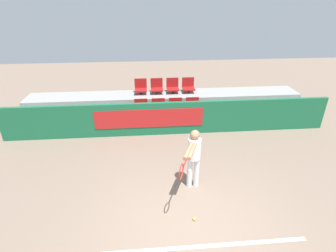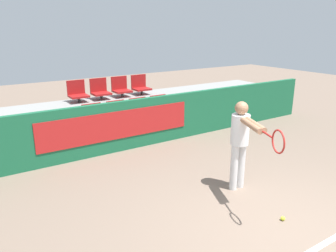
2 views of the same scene
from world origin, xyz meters
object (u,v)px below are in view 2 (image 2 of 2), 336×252
Objects in this scene: stadium_chair_2 at (140,110)px; tennis_player at (242,138)px; stadium_chair_6 at (121,88)px; stadium_chair_0 at (94,117)px; stadium_chair_5 at (100,90)px; stadium_chair_7 at (140,86)px; stadium_chair_4 at (78,93)px; tennis_ball at (283,218)px; stadium_chair_1 at (118,114)px; stadium_chair_3 at (160,107)px.

stadium_chair_2 is 0.36× the size of tennis_player.
stadium_chair_6 is 4.67m from tennis_player.
stadium_chair_0 is 1.31m from stadium_chair_5.
stadium_chair_7 reaches higher than stadium_chair_2.
stadium_chair_4 reaches higher than stadium_chair_2.
tennis_ball is (-0.12, -4.62, -0.62)m from stadium_chair_2.
stadium_chair_1 and stadium_chair_3 have the same top height.
stadium_chair_5 is at bearing 180.00° from stadium_chair_6.
stadium_chair_6 reaches higher than stadium_chair_2.
stadium_chair_3 is 0.36× the size of tennis_player.
stadium_chair_4 is at bearing 90.00° from stadium_chair_0.
stadium_chair_6 is at bearing 119.56° from stadium_chair_3.
stadium_chair_4 reaches higher than stadium_chair_0.
stadium_chair_1 is 1.69m from stadium_chair_7.
stadium_chair_4 is at bearing 149.56° from stadium_chair_3.
stadium_chair_1 is at bearing 180.00° from stadium_chair_3.
stadium_chair_3 is at bearing 80.96° from tennis_ball.
tennis_player is at bearing -99.75° from stadium_chair_3.
stadium_chair_6 is at bearing 112.13° from tennis_player.
stadium_chair_3 is (1.84, 0.00, 0.00)m from stadium_chair_0.
stadium_chair_0 is 1.69m from stadium_chair_6.
stadium_chair_1 is 1.00× the size of stadium_chair_4.
stadium_chair_5 reaches higher than stadium_chair_1.
stadium_chair_6 is (1.23, 1.08, 0.41)m from stadium_chair_0.
stadium_chair_5 is at bearing 119.63° from tennis_player.
stadium_chair_5 is (-0.61, 1.08, 0.41)m from stadium_chair_2.
tennis_ball is (1.11, -5.70, -1.03)m from stadium_chair_4.
stadium_chair_3 reaches higher than tennis_ball.
stadium_chair_6 is (0.00, 1.08, 0.41)m from stadium_chair_2.
tennis_player is 23.49× the size of tennis_ball.
stadium_chair_4 is at bearing 180.00° from stadium_chair_6.
stadium_chair_4 is 1.00× the size of stadium_chair_6.
stadium_chair_4 and stadium_chair_7 have the same top height.
stadium_chair_6 is at bearing 41.40° from stadium_chair_0.
stadium_chair_5 reaches higher than stadium_chair_2.
stadium_chair_2 is at bearing 0.00° from stadium_chair_0.
stadium_chair_7 is (0.00, 1.08, 0.41)m from stadium_chair_3.
stadium_chair_2 reaches higher than tennis_ball.
stadium_chair_6 reaches higher than stadium_chair_1.
stadium_chair_6 is 5.79m from tennis_ball.
stadium_chair_3 is at bearing -41.40° from stadium_chair_5.
stadium_chair_4 is 1.00× the size of stadium_chair_7.
stadium_chair_3 is 3.65m from tennis_player.
stadium_chair_1 is (0.61, 0.00, 0.00)m from stadium_chair_0.
stadium_chair_6 is 1.00× the size of stadium_chair_7.
stadium_chair_7 is (1.84, 1.08, 0.41)m from stadium_chair_0.
stadium_chair_1 is 4.68m from tennis_ball.
stadium_chair_0 is 1.00× the size of stadium_chair_2.
tennis_player is at bearing -75.25° from stadium_chair_4.
stadium_chair_7 is at bearing 104.62° from tennis_player.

